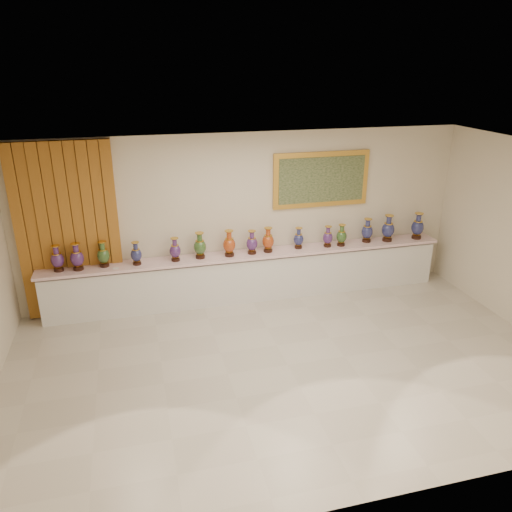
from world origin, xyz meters
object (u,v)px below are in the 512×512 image
Objects in this scene: counter at (250,276)px; vase_2 at (103,255)px; vase_0 at (57,260)px; vase_1 at (77,258)px.

vase_2 is (-2.52, 0.00, 0.66)m from counter.
counter is 3.31m from vase_0.
counter is at bearing -0.04° from vase_2.
vase_0 is (-3.24, -0.01, 0.66)m from counter.
vase_0 is at bearing -179.77° from counter.
vase_2 reaches higher than counter.
counter is 16.40× the size of vase_0.
vase_2 is at bearing 5.92° from vase_1.
vase_1 is (-2.93, -0.04, 0.67)m from counter.
vase_1 is at bearing -179.20° from counter.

